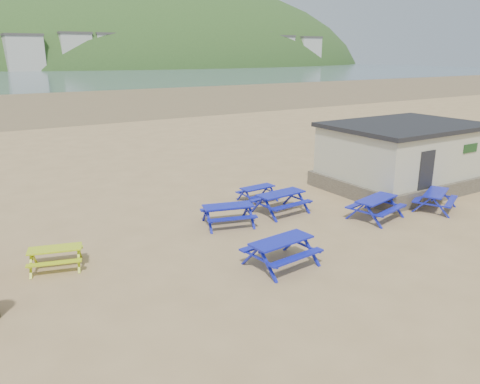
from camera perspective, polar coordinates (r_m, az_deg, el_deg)
ground at (r=17.32m, az=-1.38°, el=-5.09°), size 400.00×400.00×0.00m
wet_sand at (r=69.65m, az=-25.37°, el=9.79°), size 400.00×400.00×0.00m
picnic_table_blue_a at (r=18.03m, az=-1.46°, el=-2.83°), size 2.25×1.99×0.80m
picnic_table_blue_b at (r=20.99m, az=2.15°, el=-0.21°), size 1.64×1.35×0.66m
picnic_table_blue_c at (r=19.46m, az=4.98°, el=-1.31°), size 2.19×1.82×0.87m
picnic_table_blue_d at (r=14.74m, az=5.03°, el=-7.35°), size 2.23×1.87×0.87m
picnic_table_blue_e at (r=19.52m, az=16.21°, el=-1.91°), size 2.33×2.04×0.85m
picnic_table_blue_f at (r=21.44m, az=22.68°, el=-0.98°), size 2.35×2.18×0.79m
picnic_table_yellow at (r=15.64m, az=-21.53°, el=-7.48°), size 1.86×1.64×0.66m
amenity_block at (r=24.33m, az=19.21°, el=4.23°), size 7.40×5.40×3.15m
headland_town at (r=263.09m, az=-10.11°, el=12.83°), size 264.00×144.00×108.00m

